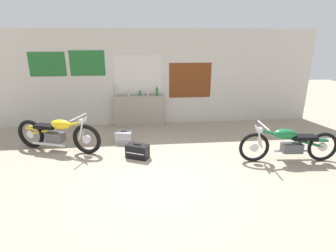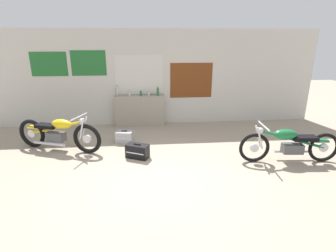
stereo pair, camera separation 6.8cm
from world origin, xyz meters
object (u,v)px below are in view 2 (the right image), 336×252
at_px(bottle_left_center, 129,93).
at_px(bottle_right_center, 149,93).
at_px(motorcycle_yellow, 58,133).
at_px(hard_case_silver, 125,137).
at_px(bottle_center, 141,93).
at_px(motorcycle_green, 290,144).
at_px(bottle_leftmost, 117,91).
at_px(bottle_rightmost, 158,91).
at_px(hard_case_black, 138,151).

height_order(bottle_left_center, bottle_right_center, bottle_left_center).
xyz_separation_m(motorcycle_yellow, hard_case_silver, (1.49, 0.35, -0.28)).
relative_size(bottle_center, motorcycle_green, 0.09).
relative_size(bottle_leftmost, bottle_rightmost, 1.02).
distance_m(bottle_leftmost, hard_case_black, 2.61).
distance_m(bottle_right_center, bottle_rightmost, 0.27).
bearing_deg(bottle_center, bottle_rightmost, -2.11).
relative_size(bottle_leftmost, motorcycle_green, 0.15).
xyz_separation_m(bottle_left_center, hard_case_black, (0.25, -2.31, -0.85)).
xyz_separation_m(bottle_rightmost, hard_case_black, (-0.58, -2.30, -0.90)).
bearing_deg(motorcycle_yellow, hard_case_black, -17.91).
relative_size(bottle_left_center, hard_case_black, 0.34).
bearing_deg(hard_case_black, bottle_rightmost, 75.84).
bearing_deg(bottle_leftmost, bottle_right_center, -3.17).
relative_size(bottle_right_center, hard_case_black, 0.31).
bearing_deg(bottle_left_center, bottle_center, 1.67).
xyz_separation_m(bottle_leftmost, hard_case_silver, (0.26, -1.43, -0.91)).
height_order(bottle_leftmost, hard_case_black, bottle_leftmost).
height_order(bottle_leftmost, bottle_right_center, bottle_leftmost).
bearing_deg(motorcycle_green, bottle_leftmost, 143.06).
height_order(bottle_right_center, hard_case_black, bottle_right_center).
height_order(bottle_rightmost, hard_case_black, bottle_rightmost).
height_order(bottle_right_center, motorcycle_green, bottle_right_center).
relative_size(bottle_leftmost, hard_case_black, 0.57).
height_order(motorcycle_green, hard_case_black, motorcycle_green).
bearing_deg(hard_case_silver, motorcycle_green, -22.05).
distance_m(bottle_left_center, hard_case_silver, 1.61).
bearing_deg(bottle_right_center, motorcycle_yellow, -141.30).
bearing_deg(hard_case_silver, bottle_rightmost, 55.63).
distance_m(bottle_center, hard_case_silver, 1.67).
xyz_separation_m(motorcycle_green, hard_case_silver, (-3.55, 1.44, -0.27)).
height_order(bottle_left_center, motorcycle_green, bottle_left_center).
height_order(bottle_center, bottle_right_center, bottle_center).
xyz_separation_m(bottle_right_center, hard_case_silver, (-0.67, -1.38, -0.85)).
bearing_deg(motorcycle_yellow, bottle_leftmost, 55.39).
bearing_deg(hard_case_silver, hard_case_black, -69.95).
distance_m(bottle_center, bottle_rightmost, 0.51).
relative_size(bottle_center, hard_case_black, 0.34).
xyz_separation_m(motorcycle_green, motorcycle_yellow, (-5.04, 1.08, 0.01)).
relative_size(bottle_leftmost, motorcycle_yellow, 0.15).
xyz_separation_m(bottle_left_center, hard_case_silver, (-0.09, -1.36, -0.85)).
height_order(bottle_leftmost, bottle_rightmost, bottle_leftmost).
distance_m(bottle_left_center, bottle_center, 0.33).
bearing_deg(motorcycle_green, hard_case_silver, 157.95).
bearing_deg(hard_case_silver, motorcycle_yellow, -166.72).
bearing_deg(bottle_center, bottle_left_center, -178.33).
xyz_separation_m(bottle_leftmost, bottle_center, (0.69, -0.06, -0.05)).
distance_m(motorcycle_green, hard_case_silver, 3.84).
bearing_deg(hard_case_silver, bottle_center, 72.87).
bearing_deg(bottle_left_center, bottle_rightmost, -0.61).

